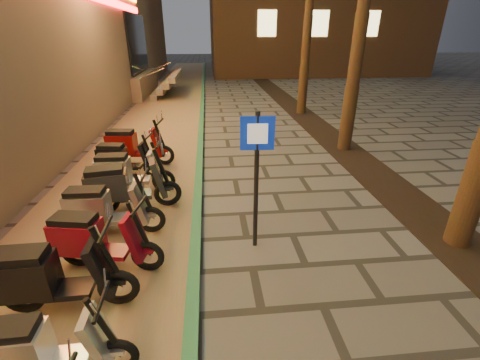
{
  "coord_description": "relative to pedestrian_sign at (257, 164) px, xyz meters",
  "views": [
    {
      "loc": [
        -0.58,
        -2.23,
        3.3
      ],
      "look_at": [
        -0.13,
        2.35,
        1.2
      ],
      "focal_mm": 24.0,
      "sensor_mm": 36.0,
      "label": 1
    }
  ],
  "objects": [
    {
      "name": "parking_strip",
      "position": [
        -2.71,
        7.74,
        -1.49
      ],
      "size": [
        3.4,
        60.0,
        0.01
      ],
      "primitive_type": "cube",
      "color": "#8C7251",
      "rests_on": "ground"
    },
    {
      "name": "green_curb",
      "position": [
        -1.01,
        7.74,
        -1.44
      ],
      "size": [
        0.18,
        60.0,
        0.1
      ],
      "primitive_type": "cube",
      "color": "#2A7146",
      "rests_on": "ground"
    },
    {
      "name": "planting_strip",
      "position": [
        3.49,
        2.74,
        -1.48
      ],
      "size": [
        1.2,
        40.0,
        0.02
      ],
      "primitive_type": "cube",
      "color": "black",
      "rests_on": "ground"
    },
    {
      "name": "pedestrian_sign",
      "position": [
        0.0,
        0.0,
        0.0
      ],
      "size": [
        0.51,
        0.1,
        2.3
      ],
      "rotation": [
        0.0,
        0.0,
        -0.05
      ],
      "color": "black",
      "rests_on": "ground"
    },
    {
      "name": "scooter_5",
      "position": [
        -2.47,
        -2.12,
        -1.03
      ],
      "size": [
        1.49,
        0.52,
        1.05
      ],
      "rotation": [
        0.0,
        0.0,
        0.03
      ],
      "color": "black",
      "rests_on": "ground"
    },
    {
      "name": "scooter_6",
      "position": [
        -2.79,
        -1.14,
        -0.96
      ],
      "size": [
        1.73,
        0.61,
        1.23
      ],
      "rotation": [
        0.0,
        0.0,
        0.03
      ],
      "color": "black",
      "rests_on": "ground"
    },
    {
      "name": "scooter_7",
      "position": [
        -2.47,
        -0.32,
        -0.98
      ],
      "size": [
        1.67,
        0.73,
        1.17
      ],
      "rotation": [
        0.0,
        0.0,
        -0.18
      ],
      "color": "black",
      "rests_on": "ground"
    },
    {
      "name": "scooter_8",
      "position": [
        -2.6,
        0.61,
        -0.98
      ],
      "size": [
        1.67,
        0.58,
        1.18
      ],
      "rotation": [
        0.0,
        0.0,
        -0.03
      ],
      "color": "black",
      "rests_on": "ground"
    },
    {
      "name": "scooter_9",
      "position": [
        -2.46,
        1.41,
        -0.94
      ],
      "size": [
        1.82,
        0.79,
        1.28
      ],
      "rotation": [
        0.0,
        0.0,
        0.18
      ],
      "color": "black",
      "rests_on": "ground"
    },
    {
      "name": "scooter_10",
      "position": [
        -2.58,
        2.26,
        -0.97
      ],
      "size": [
        1.69,
        0.59,
        1.2
      ],
      "rotation": [
        0.0,
        0.0,
        -0.01
      ],
      "color": "black",
      "rests_on": "ground"
    },
    {
      "name": "scooter_11",
      "position": [
        -2.88,
        3.19,
        -1.01
      ],
      "size": [
        1.58,
        0.63,
        1.11
      ],
      "rotation": [
        0.0,
        0.0,
        -0.14
      ],
      "color": "black",
      "rests_on": "ground"
    },
    {
      "name": "scooter_12",
      "position": [
        -2.8,
        4.03,
        -0.94
      ],
      "size": [
        1.8,
        0.69,
        1.26
      ],
      "rotation": [
        0.0,
        0.0,
        -0.12
      ],
      "color": "black",
      "rests_on": "ground"
    }
  ]
}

